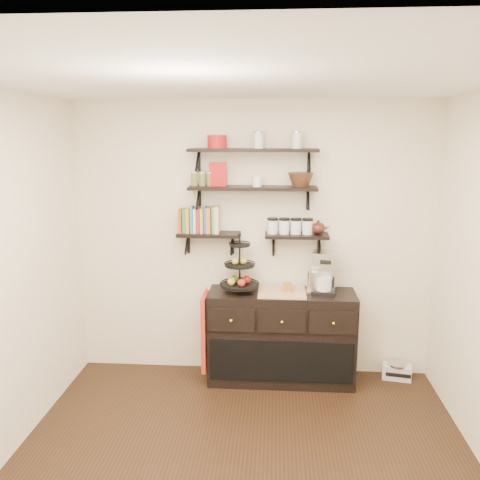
# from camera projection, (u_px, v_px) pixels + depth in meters

# --- Properties ---
(ceiling) EXTENTS (3.50, 3.50, 0.02)m
(ceiling) POSITION_uv_depth(u_px,v_px,m) (241.00, 80.00, 3.00)
(ceiling) COLOR white
(ceiling) RESTS_ON back_wall
(back_wall) EXTENTS (3.50, 0.02, 2.70)m
(back_wall) POSITION_uv_depth(u_px,v_px,m) (253.00, 241.00, 4.99)
(back_wall) COLOR white
(back_wall) RESTS_ON ground
(shelf_top) EXTENTS (1.20, 0.27, 0.23)m
(shelf_top) POSITION_uv_depth(u_px,v_px,m) (253.00, 150.00, 4.68)
(shelf_top) COLOR black
(shelf_top) RESTS_ON back_wall
(shelf_mid) EXTENTS (1.20, 0.27, 0.23)m
(shelf_mid) POSITION_uv_depth(u_px,v_px,m) (253.00, 188.00, 4.75)
(shelf_mid) COLOR black
(shelf_mid) RESTS_ON back_wall
(shelf_low_left) EXTENTS (0.60, 0.25, 0.23)m
(shelf_low_left) POSITION_uv_depth(u_px,v_px,m) (209.00, 235.00, 4.89)
(shelf_low_left) COLOR black
(shelf_low_left) RESTS_ON back_wall
(shelf_low_right) EXTENTS (0.60, 0.25, 0.23)m
(shelf_low_right) POSITION_uv_depth(u_px,v_px,m) (297.00, 236.00, 4.83)
(shelf_low_right) COLOR black
(shelf_low_right) RESTS_ON back_wall
(cookbooks) EXTENTS (0.40, 0.15, 0.26)m
(cookbooks) POSITION_uv_depth(u_px,v_px,m) (202.00, 221.00, 4.86)
(cookbooks) COLOR #AB421A
(cookbooks) RESTS_ON shelf_low_left
(glass_canisters) EXTENTS (0.43, 0.10, 0.13)m
(glass_canisters) POSITION_uv_depth(u_px,v_px,m) (290.00, 227.00, 4.81)
(glass_canisters) COLOR silver
(glass_canisters) RESTS_ON shelf_low_right
(sideboard) EXTENTS (1.40, 0.50, 0.92)m
(sideboard) POSITION_uv_depth(u_px,v_px,m) (281.00, 337.00, 4.93)
(sideboard) COLOR black
(sideboard) RESTS_ON floor
(fruit_stand) EXTENTS (0.37, 0.37, 0.54)m
(fruit_stand) POSITION_uv_depth(u_px,v_px,m) (240.00, 273.00, 4.82)
(fruit_stand) COLOR black
(fruit_stand) RESTS_ON sideboard
(candle) EXTENTS (0.08, 0.08, 0.08)m
(candle) POSITION_uv_depth(u_px,v_px,m) (287.00, 287.00, 4.82)
(candle) COLOR #945D22
(candle) RESTS_ON sideboard
(coffee_maker) EXTENTS (0.25, 0.24, 0.41)m
(coffee_maker) POSITION_uv_depth(u_px,v_px,m) (324.00, 273.00, 4.79)
(coffee_maker) COLOR black
(coffee_maker) RESTS_ON sideboard
(thermal_carafe) EXTENTS (0.11, 0.11, 0.22)m
(thermal_carafe) POSITION_uv_depth(u_px,v_px,m) (312.00, 283.00, 4.77)
(thermal_carafe) COLOR silver
(thermal_carafe) RESTS_ON sideboard
(apron) EXTENTS (0.04, 0.32, 0.74)m
(apron) POSITION_uv_depth(u_px,v_px,m) (205.00, 331.00, 4.86)
(apron) COLOR #A82C12
(apron) RESTS_ON sideboard
(radio) EXTENTS (0.30, 0.21, 0.17)m
(radio) POSITION_uv_depth(u_px,v_px,m) (397.00, 371.00, 5.02)
(radio) COLOR silver
(radio) RESTS_ON floor
(recipe_box) EXTENTS (0.16, 0.06, 0.22)m
(recipe_box) POSITION_uv_depth(u_px,v_px,m) (218.00, 174.00, 4.74)
(recipe_box) COLOR #AB1315
(recipe_box) RESTS_ON shelf_mid
(walnut_bowl) EXTENTS (0.24, 0.24, 0.13)m
(walnut_bowl) POSITION_uv_depth(u_px,v_px,m) (301.00, 180.00, 4.70)
(walnut_bowl) COLOR black
(walnut_bowl) RESTS_ON shelf_mid
(ramekins) EXTENTS (0.09, 0.09, 0.10)m
(ramekins) POSITION_uv_depth(u_px,v_px,m) (257.00, 181.00, 4.73)
(ramekins) COLOR white
(ramekins) RESTS_ON shelf_mid
(teapot) EXTENTS (0.20, 0.16, 0.14)m
(teapot) POSITION_uv_depth(u_px,v_px,m) (318.00, 227.00, 4.79)
(teapot) COLOR #391711
(teapot) RESTS_ON shelf_low_right
(red_pot) EXTENTS (0.18, 0.18, 0.12)m
(red_pot) POSITION_uv_depth(u_px,v_px,m) (217.00, 142.00, 4.68)
(red_pot) COLOR #AB1315
(red_pot) RESTS_ON shelf_top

